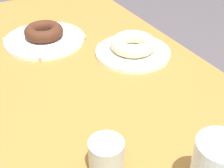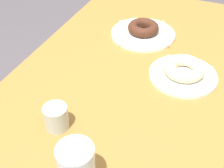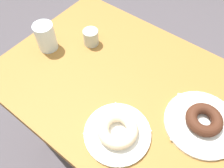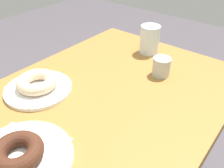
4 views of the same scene
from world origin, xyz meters
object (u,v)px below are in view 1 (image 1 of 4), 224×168
(donut_sugar_ring, at_px, (133,44))
(plate_sugar_ring, at_px, (133,52))
(sugar_jar, at_px, (106,156))
(plate_chocolate_ring, at_px, (45,40))
(donut_chocolate_ring, at_px, (44,31))

(donut_sugar_ring, bearing_deg, plate_sugar_ring, 0.00)
(plate_sugar_ring, relative_size, sugar_jar, 3.21)
(donut_sugar_ring, bearing_deg, plate_chocolate_ring, 44.78)
(plate_sugar_ring, distance_m, sugar_jar, 0.41)
(plate_chocolate_ring, relative_size, donut_chocolate_ring, 2.07)
(donut_chocolate_ring, bearing_deg, plate_sugar_ring, -135.22)
(plate_chocolate_ring, bearing_deg, donut_chocolate_ring, 0.00)
(plate_chocolate_ring, xyz_separation_m, donut_chocolate_ring, (0.00, 0.00, 0.03))
(donut_sugar_ring, relative_size, sugar_jar, 1.93)
(donut_chocolate_ring, bearing_deg, donut_sugar_ring, -135.22)
(plate_chocolate_ring, height_order, donut_sugar_ring, donut_sugar_ring)
(plate_chocolate_ring, height_order, plate_sugar_ring, same)
(plate_sugar_ring, bearing_deg, donut_chocolate_ring, 44.78)
(plate_sugar_ring, bearing_deg, plate_chocolate_ring, 44.78)
(donut_sugar_ring, xyz_separation_m, sugar_jar, (-0.32, 0.25, -0.00))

